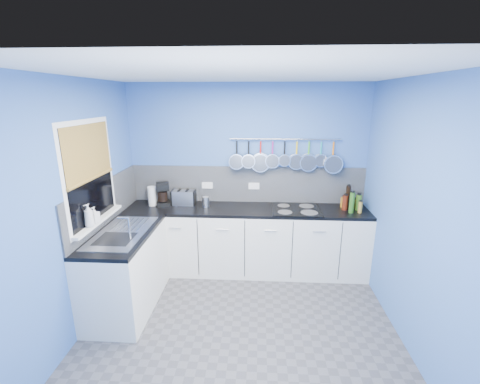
# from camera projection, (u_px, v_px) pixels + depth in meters

# --- Properties ---
(floor) EXTENTS (3.20, 3.00, 0.02)m
(floor) POSITION_uv_depth(u_px,v_px,m) (240.00, 327.00, 3.43)
(floor) COLOR #47474C
(floor) RESTS_ON ground
(ceiling) EXTENTS (3.20, 3.00, 0.02)m
(ceiling) POSITION_uv_depth(u_px,v_px,m) (241.00, 72.00, 2.73)
(ceiling) COLOR white
(ceiling) RESTS_ON ground
(wall_back) EXTENTS (3.20, 0.02, 2.50)m
(wall_back) POSITION_uv_depth(u_px,v_px,m) (247.00, 177.00, 4.53)
(wall_back) COLOR #3A64B0
(wall_back) RESTS_ON ground
(wall_front) EXTENTS (3.20, 0.02, 2.50)m
(wall_front) POSITION_uv_depth(u_px,v_px,m) (223.00, 318.00, 1.63)
(wall_front) COLOR #3A64B0
(wall_front) RESTS_ON ground
(wall_left) EXTENTS (0.02, 3.00, 2.50)m
(wall_left) POSITION_uv_depth(u_px,v_px,m) (75.00, 211.00, 3.17)
(wall_left) COLOR #3A64B0
(wall_left) RESTS_ON ground
(wall_right) EXTENTS (0.02, 3.00, 2.50)m
(wall_right) POSITION_uv_depth(u_px,v_px,m) (416.00, 218.00, 2.98)
(wall_right) COLOR #3A64B0
(wall_right) RESTS_ON ground
(backsplash_back) EXTENTS (3.20, 0.02, 0.50)m
(backsplash_back) POSITION_uv_depth(u_px,v_px,m) (247.00, 184.00, 4.53)
(backsplash_back) COLOR slate
(backsplash_back) RESTS_ON wall_back
(backsplash_left) EXTENTS (0.02, 1.80, 0.50)m
(backsplash_left) POSITION_uv_depth(u_px,v_px,m) (106.00, 202.00, 3.77)
(backsplash_left) COLOR slate
(backsplash_left) RESTS_ON wall_left
(cabinet_run_back) EXTENTS (3.20, 0.60, 0.86)m
(cabinet_run_back) POSITION_uv_depth(u_px,v_px,m) (246.00, 241.00, 4.46)
(cabinet_run_back) COLOR silver
(cabinet_run_back) RESTS_ON ground
(worktop_back) EXTENTS (3.20, 0.60, 0.04)m
(worktop_back) POSITION_uv_depth(u_px,v_px,m) (246.00, 209.00, 4.33)
(worktop_back) COLOR black
(worktop_back) RESTS_ON cabinet_run_back
(cabinet_run_left) EXTENTS (0.60, 1.20, 0.86)m
(cabinet_run_left) POSITION_uv_depth(u_px,v_px,m) (126.00, 271.00, 3.67)
(cabinet_run_left) COLOR silver
(cabinet_run_left) RESTS_ON ground
(worktop_left) EXTENTS (0.60, 1.20, 0.04)m
(worktop_left) POSITION_uv_depth(u_px,v_px,m) (122.00, 234.00, 3.54)
(worktop_left) COLOR black
(worktop_left) RESTS_ON cabinet_run_left
(window_frame) EXTENTS (0.01, 1.00, 1.10)m
(window_frame) POSITION_uv_depth(u_px,v_px,m) (90.00, 174.00, 3.37)
(window_frame) COLOR white
(window_frame) RESTS_ON wall_left
(window_glass) EXTENTS (0.01, 0.90, 1.00)m
(window_glass) POSITION_uv_depth(u_px,v_px,m) (90.00, 174.00, 3.37)
(window_glass) COLOR black
(window_glass) RESTS_ON wall_left
(bamboo_blind) EXTENTS (0.01, 0.90, 0.55)m
(bamboo_blind) POSITION_uv_depth(u_px,v_px,m) (88.00, 152.00, 3.31)
(bamboo_blind) COLOR #AD813B
(bamboo_blind) RESTS_ON wall_left
(window_sill) EXTENTS (0.10, 0.98, 0.03)m
(window_sill) POSITION_uv_depth(u_px,v_px,m) (98.00, 220.00, 3.51)
(window_sill) COLOR white
(window_sill) RESTS_ON wall_left
(sink_unit) EXTENTS (0.50, 0.95, 0.01)m
(sink_unit) POSITION_uv_depth(u_px,v_px,m) (122.00, 232.00, 3.54)
(sink_unit) COLOR silver
(sink_unit) RESTS_ON worktop_left
(mixer_tap) EXTENTS (0.12, 0.08, 0.26)m
(mixer_tap) POSITION_uv_depth(u_px,v_px,m) (129.00, 228.00, 3.32)
(mixer_tap) COLOR silver
(mixer_tap) RESTS_ON worktop_left
(socket_left) EXTENTS (0.15, 0.01, 0.09)m
(socket_left) POSITION_uv_depth(u_px,v_px,m) (207.00, 185.00, 4.56)
(socket_left) COLOR white
(socket_left) RESTS_ON backsplash_back
(socket_right) EXTENTS (0.15, 0.01, 0.09)m
(socket_right) POSITION_uv_depth(u_px,v_px,m) (254.00, 186.00, 4.52)
(socket_right) COLOR white
(socket_right) RESTS_ON backsplash_back
(pot_rail) EXTENTS (1.45, 0.02, 0.02)m
(pot_rail) POSITION_uv_depth(u_px,v_px,m) (285.00, 139.00, 4.29)
(pot_rail) COLOR silver
(pot_rail) RESTS_ON wall_back
(soap_bottle_a) EXTENTS (0.12, 0.12, 0.24)m
(soap_bottle_a) POSITION_uv_depth(u_px,v_px,m) (89.00, 215.00, 3.27)
(soap_bottle_a) COLOR white
(soap_bottle_a) RESTS_ON window_sill
(soap_bottle_b) EXTENTS (0.10, 0.10, 0.17)m
(soap_bottle_b) POSITION_uv_depth(u_px,v_px,m) (94.00, 215.00, 3.39)
(soap_bottle_b) COLOR white
(soap_bottle_b) RESTS_ON window_sill
(paper_towel) EXTENTS (0.12, 0.12, 0.26)m
(paper_towel) POSITION_uv_depth(u_px,v_px,m) (152.00, 196.00, 4.40)
(paper_towel) COLOR white
(paper_towel) RESTS_ON worktop_back
(coffee_maker) EXTENTS (0.23, 0.24, 0.31)m
(coffee_maker) POSITION_uv_depth(u_px,v_px,m) (163.00, 194.00, 4.39)
(coffee_maker) COLOR black
(coffee_maker) RESTS_ON worktop_back
(toaster) EXTENTS (0.31, 0.19, 0.19)m
(toaster) POSITION_uv_depth(u_px,v_px,m) (184.00, 197.00, 4.45)
(toaster) COLOR silver
(toaster) RESTS_ON worktop_back
(canister) EXTENTS (0.10, 0.10, 0.13)m
(canister) POSITION_uv_depth(u_px,v_px,m) (206.00, 202.00, 4.37)
(canister) COLOR silver
(canister) RESTS_ON worktop_back
(hob) EXTENTS (0.63, 0.55, 0.01)m
(hob) POSITION_uv_depth(u_px,v_px,m) (296.00, 209.00, 4.25)
(hob) COLOR black
(hob) RESTS_ON worktop_back
(pan_0) EXTENTS (0.21, 0.10, 0.40)m
(pan_0) POSITION_uv_depth(u_px,v_px,m) (237.00, 154.00, 4.37)
(pan_0) COLOR silver
(pan_0) RESTS_ON pot_rail
(pan_1) EXTENTS (0.19, 0.11, 0.38)m
(pan_1) POSITION_uv_depth(u_px,v_px,m) (249.00, 153.00, 4.36)
(pan_1) COLOR silver
(pan_1) RESTS_ON pot_rail
(pan_2) EXTENTS (0.25, 0.06, 0.44)m
(pan_2) POSITION_uv_depth(u_px,v_px,m) (260.00, 156.00, 4.36)
(pan_2) COLOR silver
(pan_2) RESTS_ON pot_rail
(pan_3) EXTENTS (0.19, 0.07, 0.38)m
(pan_3) POSITION_uv_depth(u_px,v_px,m) (272.00, 154.00, 4.34)
(pan_3) COLOR silver
(pan_3) RESTS_ON pot_rail
(pan_4) EXTENTS (0.16, 0.09, 0.35)m
(pan_4) POSITION_uv_depth(u_px,v_px,m) (285.00, 153.00, 4.33)
(pan_4) COLOR silver
(pan_4) RESTS_ON pot_rail
(pan_5) EXTENTS (0.21, 0.06, 0.40)m
(pan_5) POSITION_uv_depth(u_px,v_px,m) (297.00, 155.00, 4.33)
(pan_5) COLOR silver
(pan_5) RESTS_ON pot_rail
(pan_6) EXTENTS (0.23, 0.06, 0.42)m
(pan_6) POSITION_uv_depth(u_px,v_px,m) (309.00, 156.00, 4.32)
(pan_6) COLOR silver
(pan_6) RESTS_ON pot_rail
(pan_7) EXTENTS (0.17, 0.06, 0.36)m
(pan_7) POSITION_uv_depth(u_px,v_px,m) (321.00, 153.00, 4.31)
(pan_7) COLOR silver
(pan_7) RESTS_ON pot_rail
(pan_8) EXTENTS (0.25, 0.11, 0.44)m
(pan_8) POSITION_uv_depth(u_px,v_px,m) (333.00, 156.00, 4.31)
(pan_8) COLOR silver
(pan_8) RESTS_ON pot_rail
(condiment_0) EXTENTS (0.07, 0.07, 0.12)m
(condiment_0) POSITION_uv_depth(u_px,v_px,m) (356.00, 204.00, 4.32)
(condiment_0) COLOR brown
(condiment_0) RESTS_ON worktop_back
(condiment_1) EXTENTS (0.06, 0.06, 0.29)m
(condiment_1) POSITION_uv_depth(u_px,v_px,m) (348.00, 197.00, 4.33)
(condiment_1) COLOR black
(condiment_1) RESTS_ON worktop_back
(condiment_2) EXTENTS (0.05, 0.05, 0.14)m
(condiment_2) POSITION_uv_depth(u_px,v_px,m) (342.00, 202.00, 4.35)
(condiment_2) COLOR #8C5914
(condiment_2) RESTS_ON worktop_back
(condiment_3) EXTENTS (0.07, 0.07, 0.20)m
(condiment_3) POSITION_uv_depth(u_px,v_px,m) (358.00, 203.00, 4.22)
(condiment_3) COLOR #3F721E
(condiment_3) RESTS_ON worktop_back
(condiment_4) EXTENTS (0.06, 0.06, 0.18)m
(condiment_4) POSITION_uv_depth(u_px,v_px,m) (350.00, 203.00, 4.23)
(condiment_4) COLOR black
(condiment_4) RESTS_ON worktop_back
(condiment_5) EXTENTS (0.07, 0.07, 0.19)m
(condiment_5) POSITION_uv_depth(u_px,v_px,m) (345.00, 203.00, 4.24)
(condiment_5) COLOR #4C190C
(condiment_5) RESTS_ON worktop_back
(condiment_6) EXTENTS (0.05, 0.05, 0.15)m
(condiment_6) POSITION_uv_depth(u_px,v_px,m) (360.00, 207.00, 4.13)
(condiment_6) COLOR olive
(condiment_6) RESTS_ON worktop_back
(condiment_7) EXTENTS (0.06, 0.06, 0.26)m
(condiment_7) POSITION_uv_depth(u_px,v_px,m) (352.00, 203.00, 4.12)
(condiment_7) COLOR #265919
(condiment_7) RESTS_ON worktop_back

